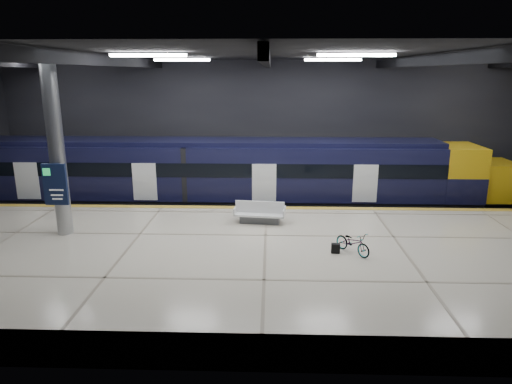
{
  "coord_description": "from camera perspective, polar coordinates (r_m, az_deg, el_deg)",
  "views": [
    {
      "loc": [
        0.18,
        -17.95,
        7.33
      ],
      "look_at": [
        -0.46,
        1.5,
        2.2
      ],
      "focal_mm": 32.0,
      "sensor_mm": 36.0,
      "label": 1
    }
  ],
  "objects": [
    {
      "name": "platform",
      "position": [
        16.88,
        1.14,
        -8.92
      ],
      "size": [
        30.0,
        11.0,
        1.1
      ],
      "primitive_type": "cube",
      "color": "beige",
      "rests_on": "ground"
    },
    {
      "name": "bicycle",
      "position": [
        16.55,
        12.02,
        -6.2
      ],
      "size": [
        1.36,
        1.52,
        0.8
      ],
      "primitive_type": "imported",
      "rotation": [
        0.0,
        0.0,
        0.67
      ],
      "color": "#99999E",
      "rests_on": "platform"
    },
    {
      "name": "rails",
      "position": [
        24.55,
        1.39,
        -2.42
      ],
      "size": [
        30.0,
        1.52,
        0.16
      ],
      "color": "gray",
      "rests_on": "ground"
    },
    {
      "name": "ground",
      "position": [
        19.39,
        1.24,
        -7.45
      ],
      "size": [
        30.0,
        30.0,
        0.0
      ],
      "primitive_type": "plane",
      "color": "black",
      "rests_on": "ground"
    },
    {
      "name": "bench",
      "position": [
        19.43,
        0.48,
        -2.91
      ],
      "size": [
        2.23,
        1.12,
        0.95
      ],
      "rotation": [
        0.0,
        0.0,
        -0.11
      ],
      "color": "#595B60",
      "rests_on": "platform"
    },
    {
      "name": "room_shell",
      "position": [
        18.03,
        1.33,
        9.63
      ],
      "size": [
        30.1,
        16.1,
        8.05
      ],
      "color": "black",
      "rests_on": "ground"
    },
    {
      "name": "info_column",
      "position": [
        19.02,
        -23.69,
        4.85
      ],
      "size": [
        0.9,
        0.78,
        6.9
      ],
      "color": "#9EA0A5",
      "rests_on": "platform"
    },
    {
      "name": "train",
      "position": [
        24.08,
        -1.8,
        2.12
      ],
      "size": [
        29.4,
        2.84,
        3.79
      ],
      "color": "black",
      "rests_on": "ground"
    },
    {
      "name": "safety_strip",
      "position": [
        21.62,
        1.34,
        -1.97
      ],
      "size": [
        30.0,
        0.4,
        0.01
      ],
      "primitive_type": "cube",
      "color": "gold",
      "rests_on": "platform"
    },
    {
      "name": "pannier_bag",
      "position": [
        16.54,
        9.91,
        -6.95
      ],
      "size": [
        0.31,
        0.2,
        0.35
      ],
      "primitive_type": "cube",
      "rotation": [
        0.0,
        0.0,
        -0.05
      ],
      "color": "black",
      "rests_on": "platform"
    }
  ]
}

